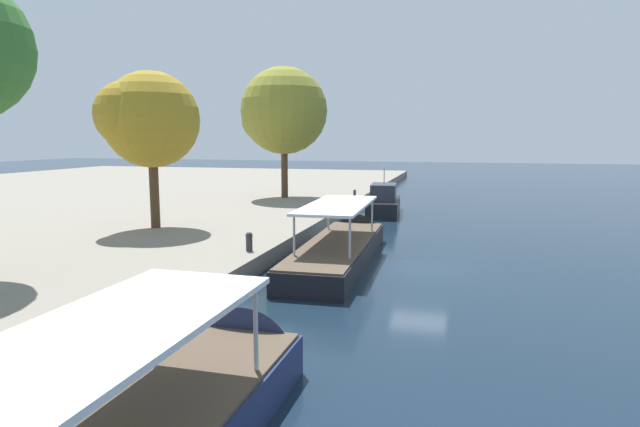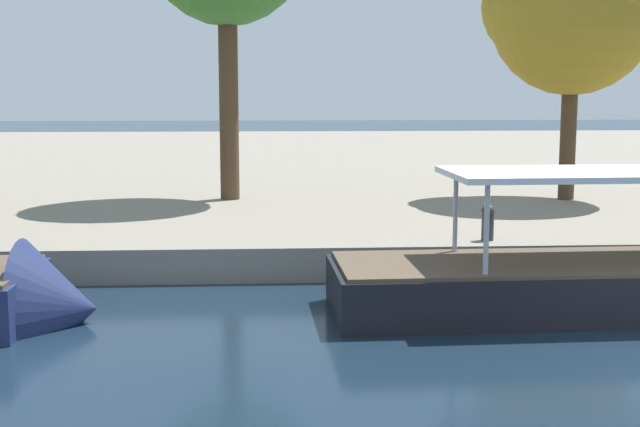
% 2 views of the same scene
% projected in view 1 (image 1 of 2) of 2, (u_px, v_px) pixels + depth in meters
% --- Properties ---
extents(ground_plane, '(220.00, 220.00, 0.00)m').
position_uv_depth(ground_plane, '(420.00, 269.00, 24.13)').
color(ground_plane, '#142333').
extents(tour_boat_1, '(13.26, 3.27, 3.94)m').
position_uv_depth(tour_boat_1, '(341.00, 253.00, 25.98)').
color(tour_boat_1, black).
rests_on(tour_boat_1, ground_plane).
extents(motor_yacht_2, '(7.94, 2.88, 4.31)m').
position_uv_depth(motor_yacht_2, '(384.00, 204.00, 41.90)').
color(motor_yacht_2, black).
rests_on(motor_yacht_2, ground_plane).
extents(mooring_bollard_0, '(0.25, 0.25, 0.65)m').
position_uv_depth(mooring_bollard_0, '(355.00, 193.00, 46.08)').
color(mooring_bollard_0, '#2D2D33').
rests_on(mooring_bollard_0, dock_promenade).
extents(mooring_bollard_1, '(0.23, 0.23, 0.64)m').
position_uv_depth(mooring_bollard_1, '(322.00, 208.00, 36.45)').
color(mooring_bollard_1, '#2D2D33').
rests_on(mooring_bollard_1, dock_promenade).
extents(mooring_bollard_2, '(0.32, 0.32, 0.87)m').
position_uv_depth(mooring_bollard_2, '(249.00, 241.00, 24.00)').
color(mooring_bollard_2, '#2D2D33').
rests_on(mooring_bollard_2, dock_promenade).
extents(tree_3, '(7.30, 7.30, 10.98)m').
position_uv_depth(tree_3, '(282.00, 113.00, 44.87)').
color(tree_3, '#4C3823').
rests_on(tree_3, dock_promenade).
extents(tree_4, '(5.42, 5.33, 8.73)m').
position_uv_depth(tree_4, '(147.00, 120.00, 29.47)').
color(tree_4, '#4C3823').
rests_on(tree_4, dock_promenade).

